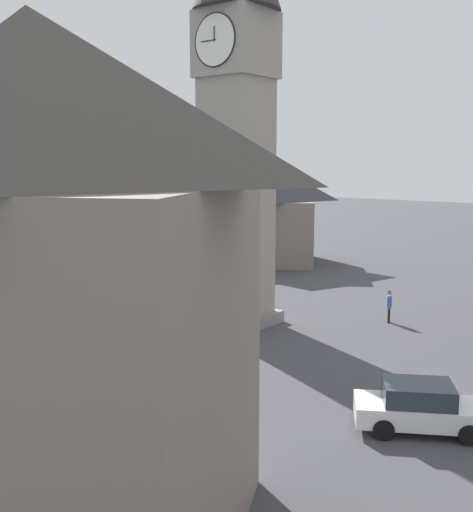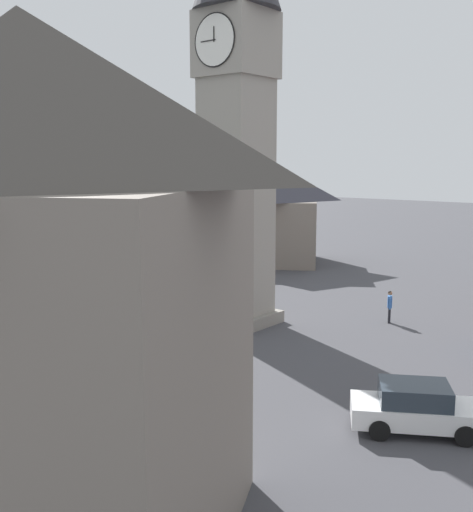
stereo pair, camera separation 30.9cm
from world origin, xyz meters
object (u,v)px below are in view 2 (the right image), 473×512
at_px(car_silver_kerb, 213,272).
at_px(car_black_far, 418,408).
at_px(pedestrian, 390,304).
at_px(building_terrace_right, 32,292).
at_px(building_corner_back, 265,210).
at_px(car_blue_kerb, 119,304).
at_px(tree, 37,229).
at_px(clock_tower, 236,65).
at_px(road_sign, 95,295).
at_px(car_red_corner, 153,346).

relative_size(car_silver_kerb, car_black_far, 1.01).
height_order(car_silver_kerb, pedestrian, pedestrian).
distance_m(pedestrian, building_terrace_right, 22.49).
distance_m(car_silver_kerb, building_corner_back, 10.18).
distance_m(car_blue_kerb, building_corner_back, 20.26).
xyz_separation_m(pedestrian, tree, (17.53, 9.08, 3.45)).
bearing_deg(car_blue_kerb, building_terrace_right, 135.34).
bearing_deg(clock_tower, car_silver_kerb, -42.14).
distance_m(car_silver_kerb, building_terrace_right, 29.31).
relative_size(car_silver_kerb, pedestrian, 2.64).
xyz_separation_m(pedestrian, building_terrace_right, (-2.28, 21.88, 4.69)).
distance_m(pedestrian, tree, 20.04).
relative_size(car_black_far, pedestrian, 2.61).
bearing_deg(road_sign, car_black_far, 178.31).
bearing_deg(building_terrace_right, clock_tower, -63.56).
bearing_deg(building_corner_back, clock_tower, 122.06).
relative_size(clock_tower, tree, 2.92).
bearing_deg(building_terrace_right, car_black_far, -110.21).
distance_m(tree, building_corner_back, 20.39).
distance_m(car_red_corner, building_corner_back, 26.30).
height_order(car_blue_kerb, road_sign, road_sign).
bearing_deg(car_black_far, road_sign, -1.69).
xyz_separation_m(clock_tower, car_red_corner, (-1.31, 7.09, -12.12)).
relative_size(tree, building_terrace_right, 0.67).
distance_m(clock_tower, pedestrian, 14.26).
distance_m(car_blue_kerb, pedestrian, 14.21).
height_order(clock_tower, tree, clock_tower).
bearing_deg(road_sign, car_silver_kerb, -73.75).
relative_size(clock_tower, car_black_far, 4.99).
bearing_deg(car_silver_kerb, tree, 71.97).
bearing_deg(car_silver_kerb, building_corner_back, -75.41).
distance_m(clock_tower, road_sign, 13.07).
distance_m(car_blue_kerb, building_terrace_right, 20.20).
xyz_separation_m(car_blue_kerb, building_terrace_right, (-13.94, 13.77, 4.93)).
distance_m(pedestrian, road_sign, 14.87).
distance_m(car_black_far, road_sign, 16.39).
xyz_separation_m(building_terrace_right, road_sign, (12.44, -11.07, -3.79)).
bearing_deg(building_corner_back, pedestrian, 145.34).
bearing_deg(building_terrace_right, car_red_corner, -54.11).
height_order(car_blue_kerb, building_corner_back, building_corner_back).
bearing_deg(car_red_corner, car_silver_kerb, -57.23).
relative_size(car_black_far, building_terrace_right, 0.40).
relative_size(building_corner_back, road_sign, 4.10).
xyz_separation_m(car_red_corner, road_sign, (5.36, -1.29, 1.14)).
relative_size(clock_tower, car_blue_kerb, 5.30).
bearing_deg(tree, building_terrace_right, 147.12).
bearing_deg(clock_tower, building_corner_back, -57.94).
distance_m(tree, building_terrace_right, 23.62).
bearing_deg(car_blue_kerb, tree, 9.33).
bearing_deg(car_black_far, building_corner_back, -45.10).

